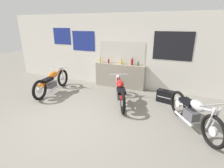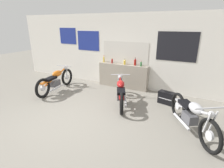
{
  "view_description": "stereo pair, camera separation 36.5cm",
  "coord_description": "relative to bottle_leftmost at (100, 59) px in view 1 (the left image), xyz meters",
  "views": [
    {
      "loc": [
        2.52,
        -3.22,
        2.4
      ],
      "look_at": [
        0.61,
        1.34,
        0.7
      ],
      "focal_mm": 28.0,
      "sensor_mm": 36.0,
      "label": 1
    },
    {
      "loc": [
        2.85,
        -3.06,
        2.4
      ],
      "look_at": [
        0.61,
        1.34,
        0.7
      ],
      "focal_mm": 28.0,
      "sensor_mm": 36.0,
      "label": 2
    }
  ],
  "objects": [
    {
      "name": "bottle_leftmost",
      "position": [
        0.0,
        0.0,
        0.0
      ],
      "size": [
        0.06,
        0.06,
        0.27
      ],
      "color": "gold",
      "rests_on": "sill_counter"
    },
    {
      "name": "bottle_right_center",
      "position": [
        1.33,
        0.02,
        0.01
      ],
      "size": [
        0.08,
        0.08,
        0.29
      ],
      "color": "maroon",
      "rests_on": "sill_counter"
    },
    {
      "name": "motorcycle_red",
      "position": [
        1.4,
        -1.42,
        -0.66
      ],
      "size": [
        1.04,
        1.89,
        0.8
      ],
      "color": "black",
      "rests_on": "ground_plane"
    },
    {
      "name": "ground_plane",
      "position": [
        0.61,
        -3.02,
        -1.05
      ],
      "size": [
        24.0,
        24.0,
        0.0
      ],
      "primitive_type": "plane",
      "color": "gray"
    },
    {
      "name": "hard_case_black",
      "position": [
        2.71,
        -0.79,
        -0.85
      ],
      "size": [
        0.56,
        0.35,
        0.42
      ],
      "color": "black",
      "rests_on": "ground_plane"
    },
    {
      "name": "bottle_rightmost",
      "position": [
        1.57,
        -0.01,
        -0.03
      ],
      "size": [
        0.06,
        0.06,
        0.2
      ],
      "color": "#23662D",
      "rests_on": "sill_counter"
    },
    {
      "name": "motorcycle_silver",
      "position": [
        3.49,
        -2.11,
        -0.62
      ],
      "size": [
        1.18,
        1.73,
        0.89
      ],
      "color": "black",
      "rests_on": "ground_plane"
    },
    {
      "name": "bottle_center",
      "position": [
        0.92,
        -0.01,
        -0.03
      ],
      "size": [
        0.08,
        0.08,
        0.22
      ],
      "color": "gold",
      "rests_on": "sill_counter"
    },
    {
      "name": "sill_counter",
      "position": [
        0.86,
        -0.01,
        -0.59
      ],
      "size": [
        1.99,
        0.28,
        0.93
      ],
      "color": "gray",
      "rests_on": "ground_plane"
    },
    {
      "name": "motorcycle_orange",
      "position": [
        -1.21,
        -1.51,
        -0.64
      ],
      "size": [
        0.64,
        2.1,
        0.86
      ],
      "color": "black",
      "rests_on": "ground_plane"
    },
    {
      "name": "wall_back",
      "position": [
        0.62,
        0.17,
        0.35
      ],
      "size": [
        10.0,
        0.07,
        2.8
      ],
      "color": "silver",
      "rests_on": "ground_plane"
    },
    {
      "name": "bottle_left_center",
      "position": [
        0.4,
        -0.04,
        -0.03
      ],
      "size": [
        0.06,
        0.06,
        0.21
      ],
      "color": "maroon",
      "rests_on": "sill_counter"
    }
  ]
}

